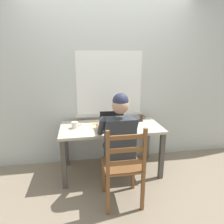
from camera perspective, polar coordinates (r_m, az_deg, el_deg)
ground_plane at (r=3.09m, az=-0.27°, el=-16.44°), size 8.00×8.00×0.00m
back_wall at (r=3.06m, az=-1.60°, el=9.12°), size 6.00×0.08×2.60m
desk at (r=2.82m, az=-0.29°, el=-5.93°), size 1.40×0.68×0.70m
seated_person at (r=2.41m, az=1.79°, el=-7.42°), size 0.50×0.60×1.26m
wooden_chair at (r=2.27m, az=3.20°, el=-15.35°), size 0.42×0.42×0.96m
laptop at (r=2.68m, az=0.19°, el=-3.70°), size 0.33×0.29×0.23m
computer_mouse at (r=2.70m, az=6.63°, el=-4.45°), size 0.06×0.10×0.03m
coffee_mug_white at (r=2.75m, az=-10.58°, el=-3.70°), size 0.12×0.09×0.09m
coffee_mug_dark at (r=3.03m, az=8.21°, el=-1.64°), size 0.12×0.08×0.10m
book_stack_main at (r=2.87m, az=4.98°, el=-2.74°), size 0.19×0.16×0.07m
paper_pile_near_laptop at (r=2.81m, az=-0.34°, el=-3.84°), size 0.21×0.18×0.01m
landscape_photo_print at (r=2.87m, az=-4.32°, el=-3.51°), size 0.15×0.12×0.00m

